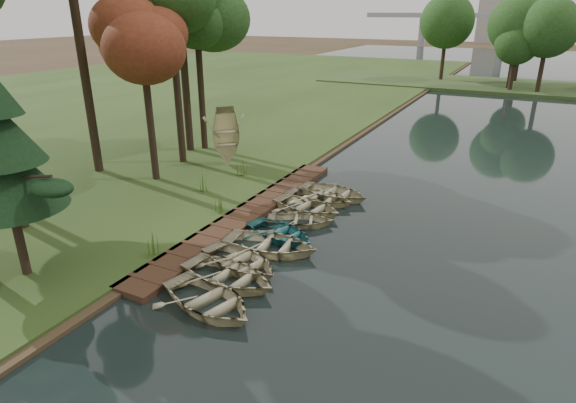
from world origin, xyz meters
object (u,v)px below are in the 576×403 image
at_px(rowboat_2, 240,259).
at_px(stored_rowboat, 227,159).
at_px(rowboat_0, 208,298).
at_px(boardwalk, 248,214).
at_px(rowboat_1, 228,273).

relative_size(rowboat_2, stored_rowboat, 0.99).
relative_size(rowboat_0, rowboat_2, 1.07).
distance_m(boardwalk, rowboat_2, 5.01).
bearing_deg(rowboat_2, stored_rowboat, 52.15).
xyz_separation_m(boardwalk, stored_rowboat, (-5.08, 5.81, 0.53)).
bearing_deg(stored_rowboat, rowboat_1, -102.67).
distance_m(rowboat_0, rowboat_1, 1.67).
bearing_deg(boardwalk, rowboat_0, -68.46).
relative_size(boardwalk, rowboat_1, 4.17).
xyz_separation_m(boardwalk, rowboat_2, (2.33, -4.42, 0.27)).
distance_m(rowboat_1, stored_rowboat, 13.66).
relative_size(rowboat_1, rowboat_2, 1.07).
distance_m(rowboat_0, stored_rowboat, 15.20).
relative_size(boardwalk, rowboat_2, 4.46).
xyz_separation_m(rowboat_0, rowboat_2, (-0.50, 2.75, -0.02)).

